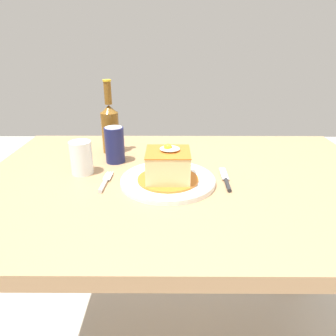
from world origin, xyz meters
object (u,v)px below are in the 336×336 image
Objects in this scene: soda_can at (115,145)px; fork at (105,183)px; knife at (226,182)px; main_plate at (168,180)px; beer_bottle_amber at (110,126)px; drinking_glass at (82,160)px.

fork is at bearing -91.02° from soda_can.
knife is at bearing 1.52° from fork.
main_plate is 0.26m from soda_can.
drinking_glass is at bearing -105.70° from beer_bottle_amber.
main_plate is 0.19m from fork.
soda_can is at bearing 136.56° from main_plate.
knife is 0.45m from drinking_glass.
knife is at bearing -26.15° from soda_can.
fork is 0.86× the size of knife.
beer_bottle_amber is (-0.03, 0.29, 0.09)m from fork.
soda_can is (-0.36, 0.18, 0.06)m from knife.
soda_can reaches higher than fork.
soda_can is (-0.18, 0.17, 0.05)m from main_plate.
knife is 0.40m from soda_can.
soda_can is 0.11m from beer_bottle_amber.
soda_can is at bearing 153.85° from knife.
drinking_glass is (-0.09, -0.10, -0.02)m from soda_can.
fork is (-0.19, -0.01, -0.00)m from main_plate.
drinking_glass is (-0.27, 0.07, 0.04)m from main_plate.
knife is 0.49m from beer_bottle_amber.
fork is 0.36m from knife.
beer_bottle_amber is (-0.21, 0.28, 0.09)m from main_plate.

